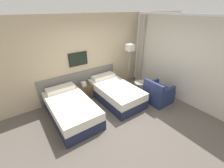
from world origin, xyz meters
TOP-DOWN VIEW (x-y plane):
  - ground_plane at (0.00, 0.00)m, footprint 16.00×16.00m
  - wall_headboard at (-0.02, 1.94)m, footprint 10.00×0.10m
  - wall_window at (2.24, -0.19)m, footprint 0.21×4.41m
  - bed_near_door at (-1.17, 0.91)m, footprint 1.06×1.96m
  - bed_near_window at (0.40, 0.91)m, footprint 1.06×1.96m
  - nightstand at (-0.39, 1.65)m, footprint 0.50×0.37m
  - floor_lamp at (1.51, 1.50)m, footprint 0.25×0.25m
  - side_table at (1.20, 0.54)m, footprint 0.40×0.40m
  - armchair at (1.48, -0.01)m, footprint 0.75×0.75m

SIDE VIEW (x-z plane):
  - ground_plane at x=0.00m, z-range 0.00..0.00m
  - nightstand at x=-0.39m, z-range -0.06..0.54m
  - bed_near_door at x=-1.17m, z-range -0.06..0.62m
  - bed_near_window at x=0.40m, z-range -0.06..0.62m
  - armchair at x=1.48m, z-range -0.12..0.69m
  - side_table at x=1.20m, z-range 0.11..0.70m
  - wall_headboard at x=-0.02m, z-range -0.05..2.65m
  - wall_window at x=2.24m, z-range -0.01..2.69m
  - floor_lamp at x=1.51m, z-range 0.58..2.23m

